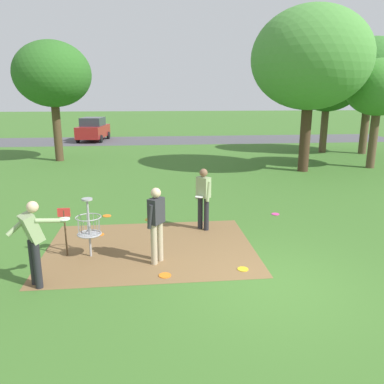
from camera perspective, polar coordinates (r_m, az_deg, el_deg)
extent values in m
plane|color=#3D6B28|center=(7.89, 11.78, -13.46)|extent=(160.00, 160.00, 0.00)
cube|color=brown|center=(9.50, -6.20, -8.27)|extent=(4.99, 3.72, 0.01)
cylinder|color=#9E9EA3|center=(9.06, -15.05, -5.29)|extent=(0.05, 0.05, 1.35)
cylinder|color=#9E9EA3|center=(8.85, -15.34, -1.05)|extent=(0.24, 0.24, 0.04)
torus|color=#9E9EA3|center=(8.97, -15.16, -3.63)|extent=(0.58, 0.58, 0.02)
torus|color=#9E9EA3|center=(9.10, -15.00, -6.03)|extent=(0.55, 0.55, 0.03)
cylinder|color=#9E9EA3|center=(9.11, -14.99, -6.15)|extent=(0.48, 0.48, 0.02)
cylinder|color=gray|center=(9.00, -13.58, -4.82)|extent=(0.01, 0.01, 0.40)
cylinder|color=gray|center=(9.14, -13.75, -4.54)|extent=(0.01, 0.01, 0.40)
cylinder|color=gray|center=(9.23, -14.42, -4.38)|extent=(0.01, 0.01, 0.40)
cylinder|color=gray|center=(9.26, -15.32, -4.39)|extent=(0.01, 0.01, 0.40)
cylinder|color=gray|center=(9.20, -16.14, -4.57)|extent=(0.01, 0.01, 0.40)
cylinder|color=gray|center=(9.08, -16.57, -4.86)|extent=(0.01, 0.01, 0.40)
cylinder|color=gray|center=(8.94, -16.44, -5.15)|extent=(0.01, 0.01, 0.40)
cylinder|color=gray|center=(8.84, -15.77, -5.33)|extent=(0.01, 0.01, 0.40)
cylinder|color=gray|center=(8.81, -14.82, -5.31)|extent=(0.01, 0.01, 0.40)
cylinder|color=gray|center=(8.87, -13.98, -5.12)|extent=(0.01, 0.01, 0.40)
cylinder|color=#4C3823|center=(9.30, -18.27, -5.84)|extent=(0.04, 0.04, 1.10)
cube|color=red|center=(9.14, -18.52, -2.89)|extent=(0.28, 0.03, 0.20)
cylinder|color=tan|center=(8.48, -5.67, -7.77)|extent=(0.14, 0.14, 0.92)
cylinder|color=tan|center=(8.64, -4.79, -7.31)|extent=(0.14, 0.14, 0.92)
cube|color=#2D2D33|center=(8.32, -5.34, -2.80)|extent=(0.39, 0.42, 0.56)
sphere|color=beige|center=(8.21, -5.41, -0.13)|extent=(0.22, 0.22, 0.22)
cylinder|color=#2D2D33|center=(8.21, -6.22, -3.66)|extent=(0.19, 0.17, 0.55)
cylinder|color=#2D2D33|center=(8.50, -4.68, -3.00)|extent=(0.19, 0.17, 0.55)
cylinder|color=gold|center=(8.49, -6.29, -4.09)|extent=(0.22, 0.22, 0.02)
cylinder|color=#232328|center=(8.21, -22.52, -9.62)|extent=(0.14, 0.14, 0.92)
cylinder|color=#232328|center=(8.02, -21.99, -10.15)|extent=(0.14, 0.14, 0.92)
cube|color=#93A875|center=(7.85, -22.77, -4.93)|extent=(0.52, 0.51, 0.60)
sphere|color=beige|center=(7.76, -22.63, -2.06)|extent=(0.22, 0.22, 0.22)
cylinder|color=#93A875|center=(7.76, -20.37, -4.00)|extent=(0.53, 0.41, 0.21)
cylinder|color=white|center=(7.87, -18.46, -3.83)|extent=(0.22, 0.22, 0.02)
cylinder|color=#93A875|center=(7.94, -24.41, -4.54)|extent=(0.44, 0.35, 0.37)
cylinder|color=#232328|center=(10.50, 2.15, -3.31)|extent=(0.14, 0.14, 0.92)
cylinder|color=#232328|center=(10.63, 1.23, -3.07)|extent=(0.14, 0.14, 0.92)
cube|color=#93A875|center=(10.37, 1.72, 0.72)|extent=(0.40, 0.41, 0.56)
sphere|color=brown|center=(10.28, 1.73, 2.88)|extent=(0.22, 0.22, 0.22)
cylinder|color=#93A875|center=(10.26, 2.45, 0.07)|extent=(0.18, 0.18, 0.55)
cylinder|color=#93A875|center=(10.49, 0.86, 0.41)|extent=(0.18, 0.18, 0.55)
cylinder|color=white|center=(10.29, 1.06, -0.70)|extent=(0.22, 0.22, 0.02)
cylinder|color=orange|center=(10.58, -13.48, -6.15)|extent=(0.21, 0.21, 0.02)
cylinder|color=orange|center=(8.12, -4.05, -12.27)|extent=(0.25, 0.25, 0.02)
cylinder|color=orange|center=(12.10, -12.53, -3.47)|extent=(0.26, 0.26, 0.02)
cylinder|color=#E53D99|center=(12.26, 12.30, -3.23)|extent=(0.24, 0.24, 0.02)
cylinder|color=gold|center=(8.43, 7.57, -11.30)|extent=(0.24, 0.24, 0.02)
cylinder|color=brown|center=(26.45, 24.25, 8.57)|extent=(0.47, 0.47, 3.10)
ellipsoid|color=#38752D|center=(26.40, 25.02, 15.80)|extent=(4.82, 4.82, 4.10)
cylinder|color=#4C3823|center=(22.73, -19.36, 8.34)|extent=(0.44, 0.44, 3.15)
ellipsoid|color=#2D6623|center=(22.66, -20.03, 16.15)|extent=(4.08, 4.08, 3.47)
cylinder|color=#422D1E|center=(19.28, 16.44, 7.66)|extent=(0.50, 0.50, 3.18)
ellipsoid|color=#4C8E3D|center=(19.23, 17.24, 18.43)|extent=(5.42, 5.42, 4.61)
cylinder|color=brown|center=(26.10, 19.00, 8.64)|extent=(0.44, 0.44, 2.78)
ellipsoid|color=#285B1E|center=(26.01, 19.54, 15.07)|extent=(4.12, 4.12, 3.50)
cylinder|color=brown|center=(21.41, 25.29, 6.93)|extent=(0.41, 0.41, 2.76)
ellipsoid|color=#428433|center=(21.29, 26.05, 13.82)|extent=(3.21, 3.21, 2.72)
cube|color=#4C4C51|center=(31.61, -1.98, 7.73)|extent=(36.00, 6.00, 0.01)
cube|color=maroon|center=(32.07, -14.45, 8.73)|extent=(2.27, 4.38, 0.90)
cube|color=#2D333D|center=(32.01, -14.54, 10.10)|extent=(1.83, 2.35, 0.64)
cylinder|color=black|center=(33.60, -15.34, 8.14)|extent=(0.25, 0.62, 0.60)
cylinder|color=black|center=(33.16, -12.32, 8.24)|extent=(0.25, 0.62, 0.60)
cylinder|color=black|center=(31.12, -16.62, 7.59)|extent=(0.25, 0.62, 0.60)
cylinder|color=black|center=(30.64, -13.37, 7.71)|extent=(0.25, 0.62, 0.60)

